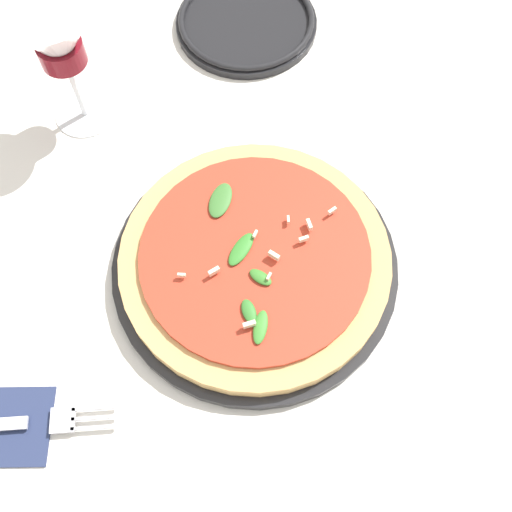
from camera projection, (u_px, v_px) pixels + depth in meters
name	position (u px, v px, depth m)	size (l,w,h in m)	color
ground_plane	(248.00, 253.00, 0.65)	(6.00, 6.00, 0.00)	silver
pizza_arugula_main	(256.00, 262.00, 0.63)	(0.30, 0.30, 0.05)	black
wine_glass	(59.00, 43.00, 0.63)	(0.09, 0.09, 0.16)	white
side_plate_white	(247.00, 22.00, 0.79)	(0.19, 0.19, 0.02)	black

